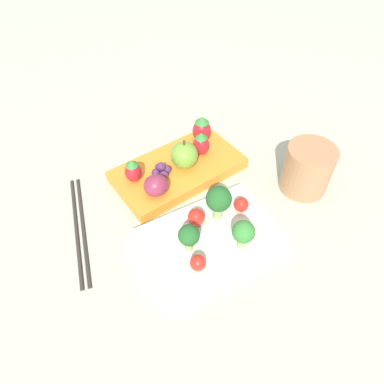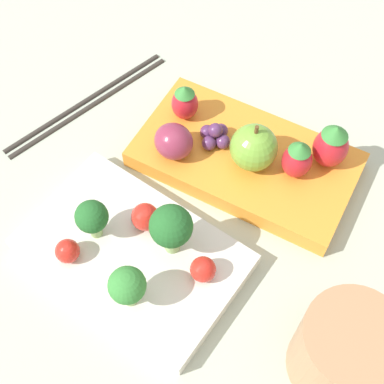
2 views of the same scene
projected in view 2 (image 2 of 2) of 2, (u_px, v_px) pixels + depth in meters
ground_plane at (193, 208)px, 0.52m from camera, size 4.00×4.00×0.00m
bento_box_savoury at (133, 252)px, 0.49m from camera, size 0.20×0.13×0.02m
bento_box_fruit at (245, 159)px, 0.54m from camera, size 0.24×0.15×0.02m
broccoli_floret_0 at (92, 218)px, 0.46m from camera, size 0.03×0.03×0.05m
broccoli_floret_1 at (171, 227)px, 0.45m from camera, size 0.04×0.04×0.06m
broccoli_floret_2 at (127, 286)px, 0.43m from camera, size 0.03×0.03×0.05m
cherry_tomato_0 at (67, 251)px, 0.47m from camera, size 0.02×0.02×0.02m
cherry_tomato_1 at (203, 269)px, 0.46m from camera, size 0.02×0.02×0.02m
cherry_tomato_2 at (145, 217)px, 0.48m from camera, size 0.03×0.03×0.03m
apple at (254, 147)px, 0.51m from camera, size 0.05×0.05×0.05m
strawberry_0 at (331, 145)px, 0.51m from camera, size 0.03×0.03×0.05m
strawberry_1 at (185, 102)px, 0.54m from camera, size 0.03×0.03×0.04m
strawberry_2 at (297, 159)px, 0.50m from camera, size 0.03×0.03×0.04m
plum at (174, 141)px, 0.52m from camera, size 0.04×0.04×0.04m
grape_cluster at (215, 135)px, 0.53m from camera, size 0.03×0.03×0.02m
drinking_cup at (344, 351)px, 0.41m from camera, size 0.08×0.08×0.08m
chopsticks_pair at (88, 102)px, 0.59m from camera, size 0.05×0.21×0.01m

